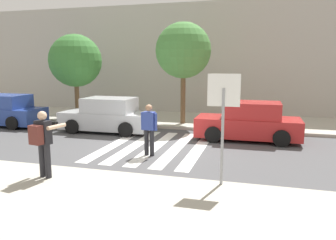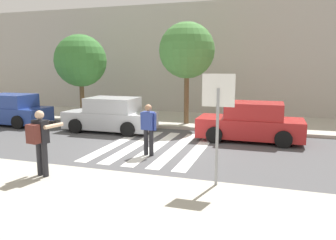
{
  "view_description": "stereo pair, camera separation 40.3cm",
  "coord_description": "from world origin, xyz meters",
  "px_view_note": "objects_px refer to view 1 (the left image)",
  "views": [
    {
      "loc": [
        3.64,
        -11.07,
        3.0
      ],
      "look_at": [
        0.6,
        -0.2,
        1.1
      ],
      "focal_mm": 35.0,
      "sensor_mm": 36.0,
      "label": 1
    },
    {
      "loc": [
        4.03,
        -10.96,
        3.0
      ],
      "look_at": [
        0.6,
        -0.2,
        1.1
      ],
      "focal_mm": 35.0,
      "sensor_mm": 36.0,
      "label": 2
    }
  ],
  "objects_px": {
    "pedestrian_crossing": "(149,127)",
    "street_tree_west": "(75,61)",
    "parked_car_silver": "(108,116)",
    "photographer_with_backpack": "(43,139)",
    "parked_car_blue": "(4,111)",
    "street_tree_center": "(183,51)",
    "stop_sign": "(223,105)",
    "parked_car_red": "(249,122)"
  },
  "relations": [
    {
      "from": "parked_car_red",
      "to": "street_tree_center",
      "type": "bearing_deg",
      "value": 145.12
    },
    {
      "from": "pedestrian_crossing",
      "to": "street_tree_center",
      "type": "bearing_deg",
      "value": 91.44
    },
    {
      "from": "stop_sign",
      "to": "parked_car_red",
      "type": "relative_size",
      "value": 0.65
    },
    {
      "from": "photographer_with_backpack",
      "to": "parked_car_blue",
      "type": "distance_m",
      "value": 9.58
    },
    {
      "from": "parked_car_red",
      "to": "parked_car_blue",
      "type": "bearing_deg",
      "value": 180.0
    },
    {
      "from": "pedestrian_crossing",
      "to": "street_tree_center",
      "type": "height_order",
      "value": "street_tree_center"
    },
    {
      "from": "street_tree_west",
      "to": "parked_car_blue",
      "type": "bearing_deg",
      "value": -141.85
    },
    {
      "from": "photographer_with_backpack",
      "to": "street_tree_west",
      "type": "distance_m",
      "value": 9.87
    },
    {
      "from": "pedestrian_crossing",
      "to": "parked_car_silver",
      "type": "distance_m",
      "value": 4.53
    },
    {
      "from": "parked_car_blue",
      "to": "street_tree_center",
      "type": "distance_m",
      "value": 9.43
    },
    {
      "from": "photographer_with_backpack",
      "to": "parked_car_red",
      "type": "relative_size",
      "value": 0.42
    },
    {
      "from": "pedestrian_crossing",
      "to": "parked_car_silver",
      "type": "height_order",
      "value": "pedestrian_crossing"
    },
    {
      "from": "photographer_with_backpack",
      "to": "street_tree_west",
      "type": "xyz_separation_m",
      "value": [
        -4.23,
        8.68,
        2.05
      ]
    },
    {
      "from": "parked_car_red",
      "to": "street_tree_center",
      "type": "xyz_separation_m",
      "value": [
        -3.25,
        2.27,
        2.95
      ]
    },
    {
      "from": "parked_car_silver",
      "to": "parked_car_red",
      "type": "relative_size",
      "value": 1.0
    },
    {
      "from": "stop_sign",
      "to": "parked_car_silver",
      "type": "height_order",
      "value": "stop_sign"
    },
    {
      "from": "photographer_with_backpack",
      "to": "parked_car_blue",
      "type": "relative_size",
      "value": 0.42
    },
    {
      "from": "stop_sign",
      "to": "parked_car_silver",
      "type": "bearing_deg",
      "value": 135.41
    },
    {
      "from": "photographer_with_backpack",
      "to": "parked_car_red",
      "type": "height_order",
      "value": "photographer_with_backpack"
    },
    {
      "from": "stop_sign",
      "to": "street_tree_west",
      "type": "bearing_deg",
      "value": 137.54
    },
    {
      "from": "pedestrian_crossing",
      "to": "street_tree_west",
      "type": "distance_m",
      "value": 8.43
    },
    {
      "from": "pedestrian_crossing",
      "to": "street_tree_west",
      "type": "relative_size",
      "value": 0.39
    },
    {
      "from": "photographer_with_backpack",
      "to": "parked_car_blue",
      "type": "bearing_deg",
      "value": 137.53
    },
    {
      "from": "photographer_with_backpack",
      "to": "pedestrian_crossing",
      "type": "xyz_separation_m",
      "value": [
        1.75,
        3.17,
        -0.19
      ]
    },
    {
      "from": "pedestrian_crossing",
      "to": "street_tree_west",
      "type": "bearing_deg",
      "value": 137.34
    },
    {
      "from": "photographer_with_backpack",
      "to": "parked_car_silver",
      "type": "bearing_deg",
      "value": 101.85
    },
    {
      "from": "pedestrian_crossing",
      "to": "street_tree_center",
      "type": "xyz_separation_m",
      "value": [
        -0.14,
        5.56,
        2.7
      ]
    },
    {
      "from": "photographer_with_backpack",
      "to": "pedestrian_crossing",
      "type": "height_order",
      "value": "photographer_with_backpack"
    },
    {
      "from": "photographer_with_backpack",
      "to": "pedestrian_crossing",
      "type": "bearing_deg",
      "value": 61.08
    },
    {
      "from": "street_tree_west",
      "to": "parked_car_silver",
      "type": "bearing_deg",
      "value": -37.69
    },
    {
      "from": "photographer_with_backpack",
      "to": "pedestrian_crossing",
      "type": "distance_m",
      "value": 3.62
    },
    {
      "from": "street_tree_west",
      "to": "street_tree_center",
      "type": "height_order",
      "value": "street_tree_center"
    },
    {
      "from": "photographer_with_backpack",
      "to": "parked_car_blue",
      "type": "height_order",
      "value": "photographer_with_backpack"
    },
    {
      "from": "pedestrian_crossing",
      "to": "stop_sign",
      "type": "bearing_deg",
      "value": -42.01
    },
    {
      "from": "parked_car_silver",
      "to": "street_tree_center",
      "type": "relative_size",
      "value": 0.84
    },
    {
      "from": "pedestrian_crossing",
      "to": "street_tree_center",
      "type": "relative_size",
      "value": 0.35
    },
    {
      "from": "parked_car_red",
      "to": "parked_car_silver",
      "type": "bearing_deg",
      "value": 180.0
    },
    {
      "from": "stop_sign",
      "to": "parked_car_red",
      "type": "distance_m",
      "value": 5.87
    },
    {
      "from": "photographer_with_backpack",
      "to": "pedestrian_crossing",
      "type": "relative_size",
      "value": 1.0
    },
    {
      "from": "pedestrian_crossing",
      "to": "photographer_with_backpack",
      "type": "bearing_deg",
      "value": -118.92
    },
    {
      "from": "parked_car_silver",
      "to": "parked_car_blue",
      "type": "bearing_deg",
      "value": -180.0
    },
    {
      "from": "photographer_with_backpack",
      "to": "street_tree_center",
      "type": "bearing_deg",
      "value": 79.54
    }
  ]
}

